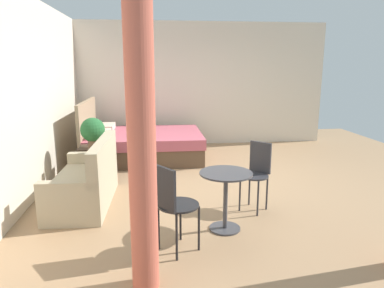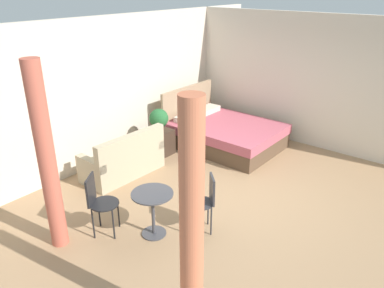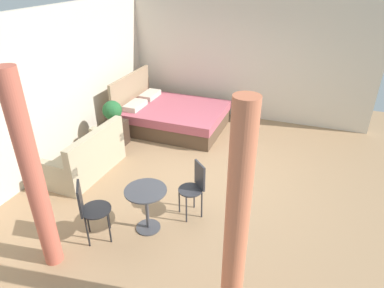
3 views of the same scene
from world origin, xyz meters
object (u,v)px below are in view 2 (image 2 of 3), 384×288
couch (124,161)px  cafe_chair_near_couch (206,198)px  potted_plant (159,119)px  cafe_chair_near_window (98,199)px  nightstand (161,142)px  bed (224,133)px  balcony_table (153,206)px

couch → cafe_chair_near_couch: (-0.42, -2.24, 0.25)m
couch → potted_plant: bearing=3.0°
cafe_chair_near_window → cafe_chair_near_couch: cafe_chair_near_window is taller
couch → cafe_chair_near_window: bearing=-142.9°
couch → nightstand: size_ratio=2.88×
potted_plant → cafe_chair_near_window: 2.72m
bed → potted_plant: bearing=150.8°
cafe_chair_near_couch → balcony_table: bearing=136.4°
nightstand → cafe_chair_near_couch: (-1.55, -2.34, 0.27)m
bed → cafe_chair_near_window: size_ratio=2.49×
couch → cafe_chair_near_window: (-1.43, -1.08, 0.27)m
bed → cafe_chair_near_window: bed is taller
bed → couch: bed is taller
bed → balcony_table: (-3.31, -1.04, 0.18)m
nightstand → cafe_chair_near_couch: size_ratio=0.61×
balcony_table → nightstand: bearing=40.7°
balcony_table → bed: bearing=17.4°
potted_plant → cafe_chair_near_couch: (-1.45, -2.29, -0.29)m
bed → cafe_chair_near_couch: bearing=-150.3°
cafe_chair_near_window → couch: bearing=37.1°
couch → cafe_chair_near_window: 1.81m
bed → nightstand: bearing=147.1°
couch → nightstand: couch is taller
couch → balcony_table: couch is taller
nightstand → balcony_table: size_ratio=0.78×
potted_plant → cafe_chair_near_window: bearing=-155.3°
potted_plant → cafe_chair_near_window: potted_plant is taller
potted_plant → balcony_table: size_ratio=0.73×
couch → cafe_chair_near_couch: cafe_chair_near_couch is taller
cafe_chair_near_window → cafe_chair_near_couch: size_ratio=1.04×
bed → cafe_chair_near_couch: bed is taller
nightstand → cafe_chair_near_window: 2.83m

